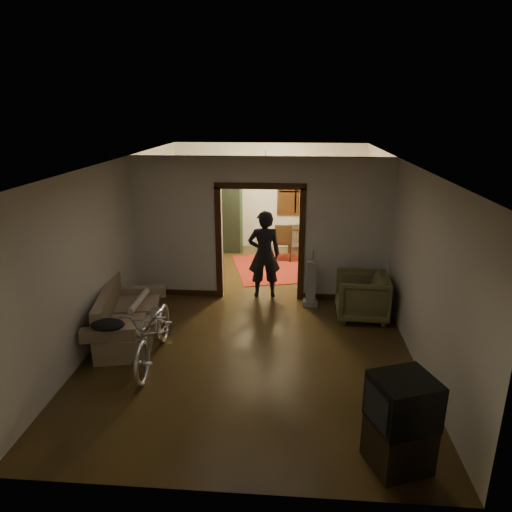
# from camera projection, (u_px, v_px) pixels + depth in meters

# --- Properties ---
(floor) EXTENTS (5.00, 8.50, 0.01)m
(floor) POSITION_uv_depth(u_px,v_px,m) (257.00, 312.00, 8.57)
(floor) COLOR #30210F
(floor) RESTS_ON ground
(ceiling) EXTENTS (5.00, 8.50, 0.01)m
(ceiling) POSITION_uv_depth(u_px,v_px,m) (257.00, 161.00, 7.71)
(ceiling) COLOR white
(ceiling) RESTS_ON floor
(wall_back) EXTENTS (5.00, 0.02, 2.80)m
(wall_back) POSITION_uv_depth(u_px,v_px,m) (269.00, 196.00, 12.17)
(wall_back) COLOR beige
(wall_back) RESTS_ON floor
(wall_left) EXTENTS (0.02, 8.50, 2.80)m
(wall_left) POSITION_uv_depth(u_px,v_px,m) (121.00, 237.00, 8.32)
(wall_left) COLOR beige
(wall_left) RESTS_ON floor
(wall_right) EXTENTS (0.02, 8.50, 2.80)m
(wall_right) POSITION_uv_depth(u_px,v_px,m) (400.00, 243.00, 7.95)
(wall_right) COLOR beige
(wall_right) RESTS_ON floor
(partition_wall) EXTENTS (5.00, 0.14, 2.80)m
(partition_wall) POSITION_uv_depth(u_px,v_px,m) (260.00, 230.00, 8.85)
(partition_wall) COLOR beige
(partition_wall) RESTS_ON floor
(door_casing) EXTENTS (1.74, 0.20, 2.32)m
(door_casing) POSITION_uv_depth(u_px,v_px,m) (260.00, 244.00, 8.94)
(door_casing) COLOR black
(door_casing) RESTS_ON floor
(far_window) EXTENTS (0.98, 0.06, 1.28)m
(far_window) POSITION_uv_depth(u_px,v_px,m) (296.00, 191.00, 12.03)
(far_window) COLOR black
(far_window) RESTS_ON wall_back
(chandelier) EXTENTS (0.24, 0.24, 0.24)m
(chandelier) POSITION_uv_depth(u_px,v_px,m) (266.00, 169.00, 10.22)
(chandelier) COLOR #FFE0A5
(chandelier) RESTS_ON ceiling
(light_switch) EXTENTS (0.08, 0.01, 0.12)m
(light_switch) POSITION_uv_depth(u_px,v_px,m) (314.00, 239.00, 8.75)
(light_switch) COLOR silver
(light_switch) RESTS_ON partition_wall
(sofa) EXTENTS (1.14, 1.92, 0.82)m
(sofa) POSITION_uv_depth(u_px,v_px,m) (128.00, 314.00, 7.50)
(sofa) COLOR #74664D
(sofa) RESTS_ON floor
(rolled_paper) EXTENTS (0.11, 0.87, 0.11)m
(rolled_paper) POSITION_uv_depth(u_px,v_px,m) (139.00, 301.00, 7.74)
(rolled_paper) COLOR beige
(rolled_paper) RESTS_ON sofa
(jacket) EXTENTS (0.49, 0.37, 0.14)m
(jacket) POSITION_uv_depth(u_px,v_px,m) (108.00, 325.00, 6.55)
(jacket) COLOR black
(jacket) RESTS_ON sofa
(bicycle) EXTENTS (0.71, 1.87, 0.97)m
(bicycle) POSITION_uv_depth(u_px,v_px,m) (154.00, 331.00, 6.79)
(bicycle) COLOR silver
(bicycle) RESTS_ON floor
(armchair) EXTENTS (0.95, 0.92, 0.83)m
(armchair) POSITION_uv_depth(u_px,v_px,m) (362.00, 296.00, 8.23)
(armchair) COLOR brown
(armchair) RESTS_ON floor
(tv_stand) EXTENTS (0.74, 0.71, 0.54)m
(tv_stand) POSITION_uv_depth(u_px,v_px,m) (398.00, 443.00, 4.82)
(tv_stand) COLOR black
(tv_stand) RESTS_ON floor
(crt_tv) EXTENTS (0.76, 0.73, 0.53)m
(crt_tv) POSITION_uv_depth(u_px,v_px,m) (403.00, 401.00, 4.66)
(crt_tv) COLOR black
(crt_tv) RESTS_ON tv_stand
(vacuum) EXTENTS (0.28, 0.22, 0.89)m
(vacuum) POSITION_uv_depth(u_px,v_px,m) (311.00, 284.00, 8.72)
(vacuum) COLOR gray
(vacuum) RESTS_ON floor
(person) EXTENTS (0.70, 0.51, 1.77)m
(person) POSITION_uv_depth(u_px,v_px,m) (264.00, 254.00, 9.04)
(person) COLOR black
(person) RESTS_ON floor
(oriental_rug) EXTENTS (2.13, 2.51, 0.02)m
(oriental_rug) POSITION_uv_depth(u_px,v_px,m) (272.00, 268.00, 10.89)
(oriental_rug) COLOR maroon
(oriental_rug) RESTS_ON floor
(locker) EXTENTS (0.95, 0.64, 1.74)m
(locker) POSITION_uv_depth(u_px,v_px,m) (225.00, 219.00, 12.00)
(locker) COLOR #243922
(locker) RESTS_ON floor
(globe) EXTENTS (0.30, 0.30, 0.30)m
(globe) POSITION_uv_depth(u_px,v_px,m) (225.00, 178.00, 11.67)
(globe) COLOR #1E5972
(globe) RESTS_ON locker
(desk) EXTENTS (0.95, 0.60, 0.67)m
(desk) POSITION_uv_depth(u_px,v_px,m) (304.00, 240.00, 12.03)
(desk) COLOR black
(desk) RESTS_ON floor
(desk_chair) EXTENTS (0.53, 0.53, 0.95)m
(desk_chair) POSITION_uv_depth(u_px,v_px,m) (283.00, 242.00, 11.35)
(desk_chair) COLOR black
(desk_chair) RESTS_ON floor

